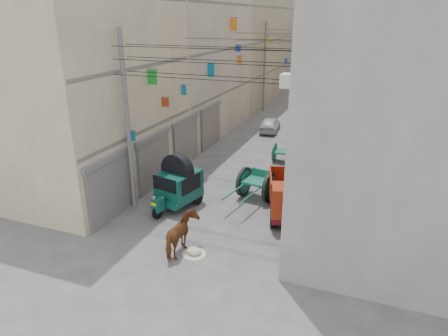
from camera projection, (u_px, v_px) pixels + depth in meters
The scene contains 18 objects.
ground at pixel (128, 308), 12.27m from camera, with size 140.00×140.00×0.00m, color #48484A.
building_row_left at pixel (241, 36), 42.42m from camera, with size 8.00×62.00×14.00m.
building_row_right at pixel (404, 39), 37.07m from camera, with size 8.00×62.00×14.00m.
end_cap_building at pixel (346, 28), 67.54m from camera, with size 22.00×10.00×13.00m, color tan.
shutters_left at pixel (172, 149), 22.10m from camera, with size 0.18×14.40×2.88m.
signboards at pixel (288, 87), 29.94m from camera, with size 8.22×40.52×5.67m.
ac_units at pixel (308, 43), 15.09m from camera, with size 0.70×6.55×3.35m.
utility_poles at pixel (272, 89), 25.67m from camera, with size 7.40×22.20×8.00m.
overhead_cables at pixel (263, 47), 22.42m from camera, with size 7.40×22.52×1.12m.
auto_rickshaw at pixel (178, 184), 18.40m from camera, with size 2.01×2.92×1.99m.
tonga_cart at pixel (257, 184), 19.38m from camera, with size 1.77×3.45×1.48m.
mini_truck at pixel (288, 200), 17.29m from camera, with size 2.42×3.71×1.92m.
second_cart at pixel (284, 153), 24.28m from camera, with size 1.32×1.17×1.14m.
feed_sack at pixel (194, 251), 14.97m from camera, with size 0.56×0.45×0.28m, color beige.
horse at pixel (182, 235), 14.82m from camera, with size 0.83×1.82×1.54m, color brown.
distant_car_white at pixel (270, 124), 30.88m from camera, with size 1.31×3.27×1.11m, color #B5B5B5.
distant_car_grey at pixel (337, 95), 42.21m from camera, with size 1.28×3.67×1.21m, color #525754.
distant_car_green at pixel (313, 85), 48.51m from camera, with size 1.56×3.85×1.12m, color #216251.
Camera 1 is at (6.33, -8.21, 8.39)m, focal length 32.00 mm.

